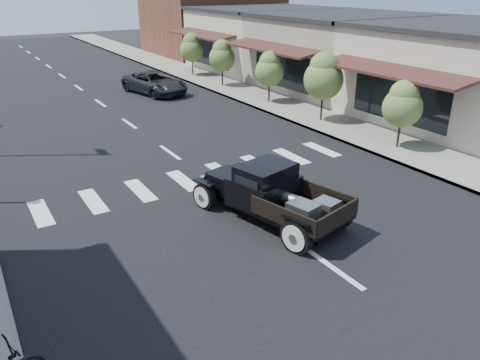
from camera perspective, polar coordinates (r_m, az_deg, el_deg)
ground at (r=13.93m, az=3.15°, el=-5.00°), size 120.00×120.00×0.00m
road at (r=26.85m, az=-15.46°, el=8.14°), size 14.00×80.00×0.02m
road_markings at (r=22.25m, az=-11.64°, el=5.47°), size 12.00×60.00×0.06m
sidewalk_right at (r=30.20m, az=0.31°, el=10.69°), size 3.00×80.00×0.15m
storefront_near at (r=26.52m, az=26.15°, el=11.45°), size 10.00×9.00×4.50m
storefront_mid at (r=32.21m, az=12.51°, el=14.87°), size 10.00×9.00×4.50m
storefront_far at (r=39.16m, az=3.11°, el=16.72°), size 10.00×9.00×4.50m
far_building_right at (r=47.83m, az=-3.52°, el=19.36°), size 11.00×10.00×7.00m
small_tree_a at (r=20.39m, az=19.06°, el=7.45°), size 1.61×1.61×2.69m
small_tree_b at (r=23.62m, az=10.07°, el=11.02°), size 1.93×1.93×3.22m
small_tree_c at (r=27.18m, az=3.60°, el=12.36°), size 1.64×1.64×2.74m
small_tree_d at (r=31.71m, az=-2.19°, el=14.02°), size 1.71×1.71×2.85m
small_tree_e at (r=35.63m, az=-5.86°, el=14.95°), size 1.73×1.73×2.89m
hotrod_pickup at (r=13.67m, az=3.79°, el=-1.56°), size 3.43×5.37×1.72m
second_car at (r=30.37m, az=-10.35°, el=11.54°), size 3.24×5.21×1.35m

